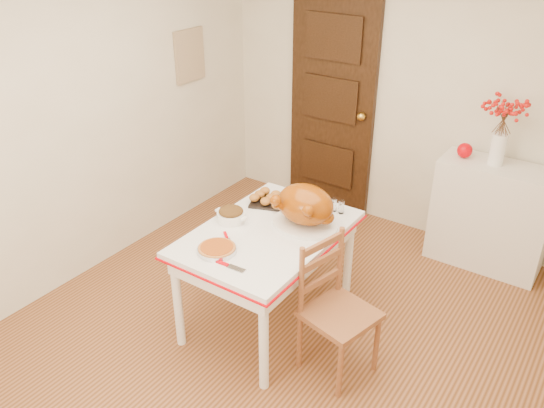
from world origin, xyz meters
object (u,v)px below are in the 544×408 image
Objects in this scene: chair_oak at (340,312)px; turkey_platter at (305,207)px; sideboard at (490,216)px; kitchen_table at (268,277)px; pumpkin_pie at (217,248)px.

turkey_platter is at bearing 67.96° from chair_oak.
chair_oak reaches higher than sideboard.
sideboard is 1.94m from kitchen_table.
pumpkin_pie is at bearing -94.90° from turkey_platter.
turkey_platter is (0.17, 0.20, 0.52)m from kitchen_table.
turkey_platter is at bearing 64.33° from pumpkin_pie.
chair_oak is at bearing -14.95° from turkey_platter.
kitchen_table is 0.66m from chair_oak.
turkey_platter is 1.91× the size of pumpkin_pie.
kitchen_table is at bearing -109.39° from turkey_platter.
sideboard is 1.75m from turkey_platter.
pumpkin_pie is (-0.12, -0.39, 0.40)m from kitchen_table.
sideboard is 0.98× the size of chair_oak.
pumpkin_pie is (-0.28, -0.59, -0.12)m from turkey_platter.
pumpkin_pie reaches higher than kitchen_table.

